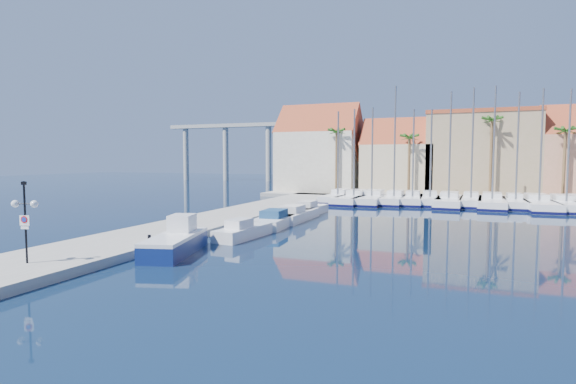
% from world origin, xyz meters
% --- Properties ---
extents(ground, '(260.00, 260.00, 0.00)m').
position_xyz_m(ground, '(0.00, 0.00, 0.00)').
color(ground, black).
rests_on(ground, ground).
extents(quay_west, '(6.00, 77.00, 0.50)m').
position_xyz_m(quay_west, '(-9.00, 13.50, 0.25)').
color(quay_west, gray).
rests_on(quay_west, ground).
extents(shore_north, '(54.00, 16.00, 0.50)m').
position_xyz_m(shore_north, '(10.00, 48.00, 0.25)').
color(shore_north, gray).
rests_on(shore_north, ground).
extents(lamp_post, '(1.31, 0.60, 3.93)m').
position_xyz_m(lamp_post, '(-8.71, -4.71, 3.08)').
color(lamp_post, black).
rests_on(lamp_post, quay_west).
extents(bollard, '(0.20, 0.20, 0.49)m').
position_xyz_m(bollard, '(-6.60, 1.65, 0.75)').
color(bollard, black).
rests_on(bollard, quay_west).
extents(fishing_boat, '(3.53, 6.42, 2.14)m').
position_xyz_m(fishing_boat, '(-4.78, 1.75, 0.71)').
color(fishing_boat, navy).
rests_on(fishing_boat, ground).
extents(motorboat_west_0, '(2.20, 5.47, 1.40)m').
position_xyz_m(motorboat_west_0, '(-3.42, 7.59, 0.51)').
color(motorboat_west_0, white).
rests_on(motorboat_west_0, ground).
extents(motorboat_west_1, '(2.82, 7.37, 1.40)m').
position_xyz_m(motorboat_west_1, '(-3.51, 13.82, 0.51)').
color(motorboat_west_1, white).
rests_on(motorboat_west_1, ground).
extents(motorboat_west_2, '(2.33, 7.20, 1.40)m').
position_xyz_m(motorboat_west_2, '(-3.25, 17.48, 0.51)').
color(motorboat_west_2, white).
rests_on(motorboat_west_2, ground).
extents(motorboat_west_3, '(2.13, 6.02, 1.40)m').
position_xyz_m(motorboat_west_3, '(-3.37, 22.01, 0.51)').
color(motorboat_west_3, white).
rests_on(motorboat_west_3, ground).
extents(sailboat_0, '(3.07, 9.71, 11.46)m').
position_xyz_m(sailboat_0, '(-3.99, 35.91, 0.58)').
color(sailboat_0, white).
rests_on(sailboat_0, ground).
extents(sailboat_1, '(3.79, 11.53, 11.55)m').
position_xyz_m(sailboat_1, '(-1.74, 35.24, 0.56)').
color(sailboat_1, white).
rests_on(sailboat_1, ground).
extents(sailboat_2, '(3.07, 11.45, 11.72)m').
position_xyz_m(sailboat_2, '(0.35, 35.66, 0.56)').
color(sailboat_2, white).
rests_on(sailboat_2, ground).
extents(sailboat_3, '(2.70, 9.62, 14.22)m').
position_xyz_m(sailboat_3, '(3.00, 35.91, 0.62)').
color(sailboat_3, white).
rests_on(sailboat_3, ground).
extents(sailboat_4, '(2.65, 8.84, 11.38)m').
position_xyz_m(sailboat_4, '(5.13, 36.09, 0.59)').
color(sailboat_4, white).
rests_on(sailboat_4, ground).
extents(sailboat_5, '(3.08, 8.98, 11.34)m').
position_xyz_m(sailboat_5, '(7.10, 36.58, 0.59)').
color(sailboat_5, white).
rests_on(sailboat_5, ground).
extents(sailboat_6, '(3.23, 10.95, 13.15)m').
position_xyz_m(sailboat_6, '(9.30, 35.53, 0.58)').
color(sailboat_6, white).
rests_on(sailboat_6, ground).
extents(sailboat_7, '(2.71, 8.94, 13.67)m').
position_xyz_m(sailboat_7, '(11.70, 36.62, 0.63)').
color(sailboat_7, white).
rests_on(sailboat_7, ground).
extents(sailboat_8, '(3.48, 11.23, 13.61)m').
position_xyz_m(sailboat_8, '(13.93, 36.12, 0.58)').
color(sailboat_8, white).
rests_on(sailboat_8, ground).
extents(sailboat_9, '(2.34, 8.47, 12.84)m').
position_xyz_m(sailboat_9, '(16.28, 36.08, 0.62)').
color(sailboat_9, white).
rests_on(sailboat_9, ground).
extents(sailboat_10, '(3.34, 11.48, 13.01)m').
position_xyz_m(sailboat_10, '(18.50, 35.69, 0.57)').
color(sailboat_10, white).
rests_on(sailboat_10, ground).
extents(sailboat_11, '(3.23, 10.56, 12.83)m').
position_xyz_m(sailboat_11, '(21.04, 35.67, 0.58)').
color(sailboat_11, white).
rests_on(sailboat_11, ground).
extents(building_0, '(12.30, 9.00, 13.50)m').
position_xyz_m(building_0, '(-10.00, 47.00, 6.52)').
color(building_0, beige).
rests_on(building_0, shore_north).
extents(building_1, '(10.30, 8.00, 11.00)m').
position_xyz_m(building_1, '(2.00, 47.00, 5.30)').
color(building_1, beige).
rests_on(building_1, shore_north).
extents(building_2, '(14.20, 10.20, 11.50)m').
position_xyz_m(building_2, '(13.00, 48.00, 6.26)').
color(building_2, '#9E8A61').
rests_on(building_2, shore_north).
extents(palm_0, '(2.60, 2.60, 10.15)m').
position_xyz_m(palm_0, '(-6.00, 42.00, 9.08)').
color(palm_0, brown).
rests_on(palm_0, shore_north).
extents(palm_1, '(2.60, 2.60, 9.15)m').
position_xyz_m(palm_1, '(4.00, 42.00, 8.14)').
color(palm_1, brown).
rests_on(palm_1, shore_north).
extents(palm_2, '(2.60, 2.60, 11.15)m').
position_xyz_m(palm_2, '(14.00, 42.00, 10.02)').
color(palm_2, brown).
rests_on(palm_2, shore_north).
extents(palm_3, '(2.60, 2.60, 9.65)m').
position_xyz_m(palm_3, '(22.00, 42.00, 8.61)').
color(palm_3, brown).
rests_on(palm_3, shore_north).
extents(viaduct, '(48.00, 2.20, 14.45)m').
position_xyz_m(viaduct, '(-39.07, 82.00, 10.25)').
color(viaduct, '#9E9E99').
rests_on(viaduct, ground).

